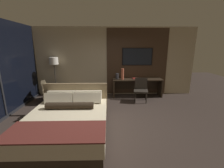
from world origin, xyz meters
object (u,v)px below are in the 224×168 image
at_px(vase_tall, 122,74).
at_px(vase_short, 117,76).
at_px(bed, 68,121).
at_px(floor_lamp, 54,64).
at_px(armchair_by_window, 53,94).
at_px(tv, 137,57).
at_px(book, 135,78).
at_px(desk, 137,84).
at_px(desk_chair, 141,88).

distance_m(vase_tall, vase_short, 0.26).
distance_m(bed, floor_lamp, 3.19).
xyz_separation_m(armchair_by_window, floor_lamp, (-0.06, 0.57, 1.08)).
distance_m(tv, book, 0.90).
height_order(armchair_by_window, floor_lamp, floor_lamp).
relative_size(desk, vase_tall, 4.56).
bearing_deg(armchair_by_window, floor_lamp, -16.71).
bearing_deg(desk_chair, tv, 103.95).
relative_size(armchair_by_window, floor_lamp, 0.62).
bearing_deg(vase_tall, vase_short, 153.82).
height_order(floor_lamp, vase_short, floor_lamp).
relative_size(bed, tv, 1.78).
bearing_deg(floor_lamp, vase_short, -0.79).
relative_size(desk_chair, book, 3.50).
bearing_deg(vase_short, vase_tall, -26.18).
bearing_deg(vase_short, desk, 0.20).
bearing_deg(tv, desk_chair, -87.14).
bearing_deg(book, desk_chair, -77.45).
xyz_separation_m(desk, floor_lamp, (-3.36, 0.03, 0.84)).
distance_m(desk_chair, book, 0.63).
xyz_separation_m(bed, floor_lamp, (-1.20, 2.77, 1.04)).
xyz_separation_m(bed, desk, (2.16, 2.73, 0.20)).
bearing_deg(desk_chair, book, 113.64).
bearing_deg(book, floor_lamp, 179.58).
distance_m(armchair_by_window, vase_short, 2.58).
bearing_deg(floor_lamp, armchair_by_window, -83.64).
relative_size(vase_tall, vase_short, 1.91).
relative_size(bed, desk_chair, 2.58).
bearing_deg(vase_short, armchair_by_window, -167.64).
distance_m(desk, desk_chair, 0.57).
bearing_deg(desk, vase_short, -179.80).
height_order(bed, tv, tv).
xyz_separation_m(desk_chair, book, (-0.13, 0.57, 0.24)).
height_order(bed, floor_lamp, floor_lamp).
height_order(bed, book, bed).
xyz_separation_m(tv, vase_short, (-0.84, -0.21, -0.77)).
relative_size(bed, vase_short, 9.63).
height_order(tv, book, tv).
bearing_deg(vase_short, book, 0.81).
bearing_deg(vase_tall, desk, 9.73).
xyz_separation_m(floor_lamp, vase_short, (2.52, -0.03, -0.50)).
distance_m(vase_tall, book, 0.59).
xyz_separation_m(tv, floor_lamp, (-3.36, -0.18, -0.27)).
bearing_deg(bed, vase_tall, 59.77).
distance_m(tv, armchair_by_window, 3.64).
distance_m(desk_chair, vase_tall, 0.92).
height_order(armchair_by_window, vase_short, vase_short).
bearing_deg(bed, vase_short, 64.25).
xyz_separation_m(bed, desk_chair, (2.20, 2.17, 0.19)).
distance_m(bed, vase_tall, 3.11).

